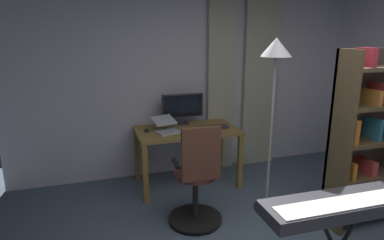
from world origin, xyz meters
TOP-DOWN VIEW (x-y plane):
  - back_room_partition at (0.00, -2.69)m, footprint 4.87×0.10m
  - curtain_left_panel at (-1.03, -2.58)m, footprint 0.53×0.06m
  - curtain_right_panel at (-0.41, -2.58)m, footprint 0.39×0.06m
  - desk at (0.21, -2.18)m, footprint 1.27×0.73m
  - office_chair at (0.39, -1.22)m, footprint 0.56×0.56m
  - computer_monitor at (0.19, -2.43)m, footprint 0.56×0.18m
  - computer_keyboard at (-0.11, -2.10)m, footprint 0.40×0.15m
  - laptop at (0.48, -2.14)m, footprint 0.36×0.39m
  - computer_mouse at (0.71, -2.21)m, footprint 0.06×0.10m
  - bookshelf at (-1.23, -0.81)m, footprint 0.79×0.30m
  - piano_keyboard at (-0.27, -0.03)m, footprint 1.18×0.35m
  - floor_lamp at (-0.45, -1.29)m, footprint 0.31×0.31m

SIDE VIEW (x-z plane):
  - office_chair at x=0.39m, z-range -0.04..1.04m
  - desk at x=0.21m, z-range 0.27..1.02m
  - piano_keyboard at x=-0.27m, z-range 0.33..1.13m
  - computer_keyboard at x=-0.11m, z-range 0.75..0.77m
  - computer_mouse at x=0.71m, z-range 0.75..0.79m
  - laptop at x=0.48m, z-range 0.72..0.89m
  - bookshelf at x=-1.23m, z-range -0.02..1.81m
  - computer_monitor at x=0.19m, z-range 0.78..1.18m
  - curtain_left_panel at x=-1.03m, z-range 0.00..2.65m
  - curtain_right_panel at x=-0.41m, z-range 0.00..2.65m
  - back_room_partition at x=0.00m, z-range 0.00..2.86m
  - floor_lamp at x=-0.45m, z-range 0.62..2.49m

